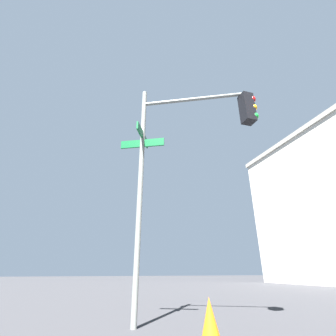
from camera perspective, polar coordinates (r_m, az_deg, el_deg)
traffic_signal_near at (r=5.86m, az=5.52°, el=6.51°), size 1.76×3.08×5.51m
traffic_cone at (r=3.41m, az=10.09°, el=-33.75°), size 0.36×0.36×0.70m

